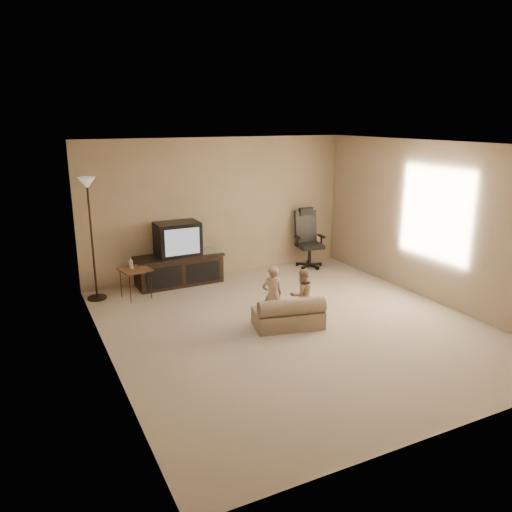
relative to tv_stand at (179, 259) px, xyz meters
The scene contains 9 objects.
floor 2.68m from the tv_stand, 70.93° to the right, with size 5.50×5.50×0.00m, color beige.
room_shell 2.84m from the tv_stand, 70.93° to the right, with size 5.50×5.50×5.50m.
tv_stand is the anchor object (origin of this frame).
office_chair 2.60m from the tv_stand, ahead, with size 0.59×0.62×1.14m.
side_table 0.94m from the tv_stand, 156.10° to the right, with size 0.53×0.53×0.67m.
floor_lamp 1.74m from the tv_stand, behind, with size 0.30×0.30×1.96m.
child_sofa 2.64m from the tv_stand, 72.86° to the right, with size 1.03×0.72×0.46m.
toddler_left 2.34m from the tv_stand, 73.93° to the right, with size 0.31×0.22×0.84m, color tan.
toddler_right 2.58m from the tv_stand, 65.39° to the right, with size 0.37×0.20×0.77m, color tan.
Camera 1 is at (-3.34, -5.59, 2.82)m, focal length 35.00 mm.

